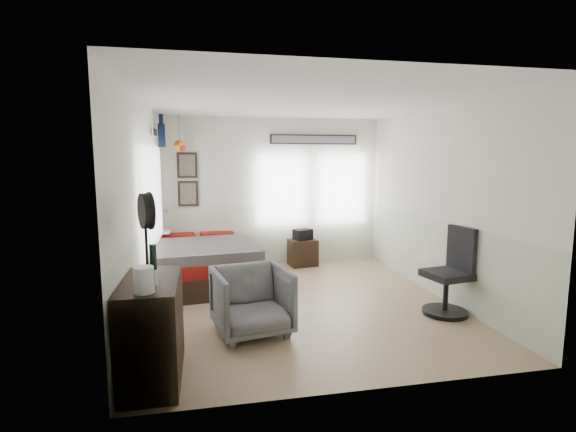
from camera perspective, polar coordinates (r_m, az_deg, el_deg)
name	(u,v)px	position (r m, az deg, el deg)	size (l,w,h in m)	color
ground_plane	(301,303)	(5.85, 1.76, -11.78)	(4.00, 4.50, 0.01)	tan
room_shell	(293,184)	(5.69, 0.64, 4.34)	(4.02, 4.52, 2.71)	silver
wall_decor	(213,151)	(7.33, -10.24, 8.77)	(3.55, 1.32, 1.44)	#3A2B1D
bed	(204,263)	(6.80, -11.43, -6.26)	(1.67, 2.21, 0.66)	black
dresser	(153,329)	(4.02, -18.04, -14.52)	(0.48, 1.00, 0.90)	black
armchair	(252,301)	(4.78, -4.98, -11.50)	(0.80, 0.82, 0.75)	gray
nightstand	(303,252)	(7.75, 2.02, -5.00)	(0.49, 0.39, 0.49)	black
task_chair	(450,279)	(5.70, 21.32, -8.02)	(0.57, 0.57, 1.11)	black
kettle	(144,280)	(3.51, -19.09, -8.25)	(0.18, 0.16, 0.21)	silver
bottle	(153,257)	(4.15, -17.97, -5.42)	(0.06, 0.06, 0.26)	black
stand_fan	(146,213)	(3.68, -18.81, 0.44)	(0.19, 0.31, 0.78)	black
black_bag	(303,234)	(7.68, 2.03, -2.53)	(0.33, 0.21, 0.19)	black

